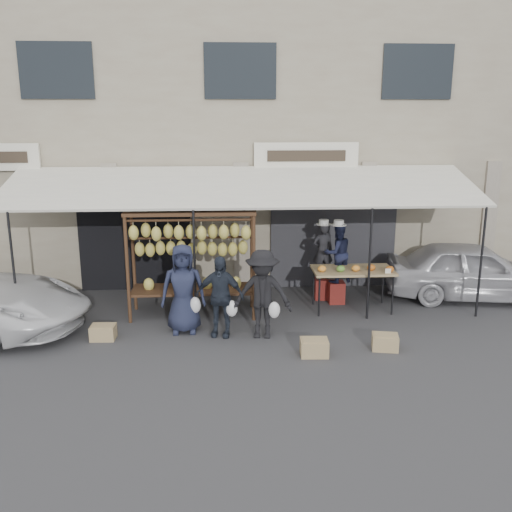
{
  "coord_description": "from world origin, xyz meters",
  "views": [
    {
      "loc": [
        -0.43,
        -9.74,
        4.16
      ],
      "look_at": [
        0.23,
        1.4,
        1.3
      ],
      "focal_mm": 40.0,
      "sensor_mm": 36.0,
      "label": 1
    }
  ],
  "objects": [
    {
      "name": "stool_left",
      "position": [
        1.79,
        2.48,
        0.23
      ],
      "size": [
        0.35,
        0.35,
        0.47
      ],
      "primitive_type": "cube",
      "rotation": [
        0.0,
        0.0,
        0.04
      ],
      "color": "maroon",
      "rests_on": "ground_plane"
    },
    {
      "name": "vendor_right",
      "position": [
        2.06,
        2.18,
        1.14
      ],
      "size": [
        0.75,
        0.65,
        1.31
      ],
      "primitive_type": "imported",
      "rotation": [
        0.0,
        0.0,
        3.41
      ],
      "color": "#181C35",
      "rests_on": "stool_right"
    },
    {
      "name": "shophouse",
      "position": [
        -0.0,
        6.5,
        3.65
      ],
      "size": [
        24.0,
        6.15,
        7.3
      ],
      "color": "#A19983",
      "rests_on": "ground_plane"
    },
    {
      "name": "produce_table",
      "position": [
        2.31,
        1.68,
        0.87
      ],
      "size": [
        1.7,
        0.9,
        1.04
      ],
      "color": "#A0855E",
      "rests_on": "ground_plane"
    },
    {
      "name": "customer_mid",
      "position": [
        -0.51,
        0.43,
        0.78
      ],
      "size": [
        0.97,
        0.57,
        1.56
      ],
      "primitive_type": "imported",
      "rotation": [
        0.0,
        0.0,
        -0.22
      ],
      "color": "#212833",
      "rests_on": "ground_plane"
    },
    {
      "name": "awning",
      "position": [
        0.01,
        2.28,
        2.57
      ],
      "size": [
        10.0,
        2.35,
        2.92
      ],
      "color": "silver",
      "rests_on": "ground_plane"
    },
    {
      "name": "banana_rack",
      "position": [
        -1.08,
        1.55,
        1.57
      ],
      "size": [
        2.6,
        0.9,
        2.24
      ],
      "color": "#47301C",
      "rests_on": "ground_plane"
    },
    {
      "name": "crate_near_a",
      "position": [
        1.13,
        -0.59,
        0.14
      ],
      "size": [
        0.5,
        0.39,
        0.29
      ],
      "primitive_type": "cube",
      "rotation": [
        0.0,
        0.0,
        -0.05
      ],
      "color": "tan",
      "rests_on": "ground_plane"
    },
    {
      "name": "crate_far",
      "position": [
        -2.7,
        0.37,
        0.14
      ],
      "size": [
        0.46,
        0.36,
        0.27
      ],
      "primitive_type": "cube",
      "rotation": [
        0.0,
        0.0,
        -0.03
      ],
      "color": "tan",
      "rests_on": "ground_plane"
    },
    {
      "name": "customer_left",
      "position": [
        -1.2,
        0.67,
        0.86
      ],
      "size": [
        0.86,
        0.58,
        1.73
      ],
      "primitive_type": "imported",
      "rotation": [
        0.0,
        0.0,
        0.03
      ],
      "color": "#1E2239",
      "rests_on": "ground_plane"
    },
    {
      "name": "ground_plane",
      "position": [
        0.0,
        0.0,
        0.0
      ],
      "size": [
        90.0,
        90.0,
        0.0
      ],
      "primitive_type": "plane",
      "color": "#2D2D30"
    },
    {
      "name": "crate_near_b",
      "position": [
        2.44,
        -0.4,
        0.14
      ],
      "size": [
        0.51,
        0.43,
        0.27
      ],
      "primitive_type": "cube",
      "rotation": [
        0.0,
        0.0,
        -0.2
      ],
      "color": "tan",
      "rests_on": "ground_plane"
    },
    {
      "name": "customer_right",
      "position": [
        0.28,
        0.3,
        0.85
      ],
      "size": [
        1.18,
        0.79,
        1.69
      ],
      "primitive_type": "imported",
      "rotation": [
        0.0,
        0.0,
        -0.15
      ],
      "color": "black",
      "rests_on": "ground_plane"
    },
    {
      "name": "stool_right",
      "position": [
        2.06,
        2.18,
        0.24
      ],
      "size": [
        0.4,
        0.4,
        0.48
      ],
      "primitive_type": "cube",
      "rotation": [
        0.0,
        0.0,
        -0.2
      ],
      "color": "maroon",
      "rests_on": "ground_plane"
    },
    {
      "name": "sedan",
      "position": [
        5.19,
        2.3,
        0.66
      ],
      "size": [
        4.04,
        2.11,
        1.31
      ],
      "primitive_type": "imported",
      "rotation": [
        0.0,
        0.0,
        1.42
      ],
      "color": "#B1B1B7",
      "rests_on": "ground_plane"
    },
    {
      "name": "vendor_left",
      "position": [
        1.79,
        2.48,
        1.11
      ],
      "size": [
        0.49,
        0.34,
        1.28
      ],
      "primitive_type": "imported",
      "rotation": [
        0.0,
        0.0,
        3.22
      ],
      "color": "#242428",
      "rests_on": "stool_left"
    }
  ]
}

